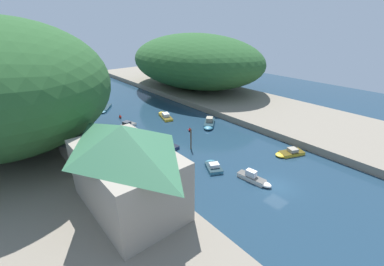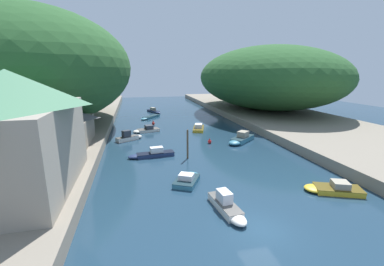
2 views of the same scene
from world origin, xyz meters
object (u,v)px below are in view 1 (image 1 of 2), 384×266
at_px(boathouse_shed, 86,142).
at_px(person_by_boathouse, 139,169).
at_px(boat_open_rowboat, 165,116).
at_px(waterfront_building, 126,166).
at_px(boat_small_dinghy, 213,166).
at_px(channel_buoy_far, 190,130).
at_px(boat_far_upstream, 289,153).
at_px(boat_far_right_bank, 209,124).
at_px(boat_white_cruiser, 164,151).
at_px(boat_red_skiff, 124,138).
at_px(person_on_quay, 155,185).
at_px(boat_navy_launch, 99,100).
at_px(boat_cabin_cruiser, 254,179).
at_px(channel_buoy_near, 120,117).
at_px(boat_near_quay, 125,126).
at_px(boat_mid_channel, 105,109).

xyz_separation_m(boathouse_shed, person_by_boathouse, (3.38, -9.29, -1.44)).
xyz_separation_m(boathouse_shed, boat_open_rowboat, (20.55, 9.88, -3.38)).
xyz_separation_m(waterfront_building, boat_small_dinghy, (13.96, 1.12, -5.91)).
bearing_deg(boathouse_shed, channel_buoy_far, 0.03).
bearing_deg(waterfront_building, boat_open_rowboat, 48.76).
bearing_deg(waterfront_building, boat_far_upstream, -8.49).
height_order(boat_far_right_bank, person_by_boathouse, person_by_boathouse).
distance_m(boat_white_cruiser, boat_red_skiff, 9.33).
relative_size(boathouse_shed, channel_buoy_far, 10.36).
bearing_deg(person_by_boathouse, person_on_quay, 174.02).
relative_size(boat_navy_launch, boat_white_cruiser, 0.98).
bearing_deg(waterfront_building, boat_cabin_cruiser, -17.50).
bearing_deg(boat_white_cruiser, channel_buoy_far, -70.57).
bearing_deg(waterfront_building, channel_buoy_near, 66.64).
relative_size(person_on_quay, person_by_boathouse, 1.00).
xyz_separation_m(boat_navy_launch, boat_near_quay, (-3.20, -21.67, -0.03)).
relative_size(boat_white_cruiser, channel_buoy_far, 7.01).
distance_m(boat_mid_channel, boat_far_upstream, 43.45).
height_order(waterfront_building, boat_navy_launch, waterfront_building).
height_order(boat_open_rowboat, boat_white_cruiser, boat_white_cruiser).
distance_m(boathouse_shed, boat_white_cruiser, 12.00).
distance_m(waterfront_building, boat_far_upstream, 27.23).
bearing_deg(boat_navy_launch, boat_cabin_cruiser, 68.02).
height_order(boat_mid_channel, boat_navy_launch, boat_navy_launch).
distance_m(boat_near_quay, boat_red_skiff, 6.07).
height_order(boat_small_dinghy, channel_buoy_far, boat_small_dinghy).
relative_size(boat_red_skiff, channel_buoy_near, 4.85).
xyz_separation_m(boat_far_upstream, channel_buoy_far, (-6.26, 17.82, -0.01)).
height_order(boathouse_shed, boat_open_rowboat, boathouse_shed).
xyz_separation_m(waterfront_building, person_by_boathouse, (3.67, 4.60, -3.95)).
distance_m(boat_far_upstream, person_on_quay, 23.34).
relative_size(boat_small_dinghy, channel_buoy_near, 4.80).
bearing_deg(boat_far_right_bank, boat_small_dinghy, 97.37).
bearing_deg(boat_far_right_bank, boat_near_quay, 11.97).
bearing_deg(boat_white_cruiser, boat_cabin_cruiser, -167.52).
distance_m(channel_buoy_near, person_on_quay, 31.08).
bearing_deg(boathouse_shed, boat_near_quay, 42.85).
xyz_separation_m(boathouse_shed, boat_navy_launch, (13.98, 31.67, -3.35)).
xyz_separation_m(waterfront_building, channel_buoy_far, (20.03, 13.90, -5.90)).
bearing_deg(boat_white_cruiser, waterfront_building, 125.39).
relative_size(boat_white_cruiser, boat_cabin_cruiser, 1.18).
height_order(waterfront_building, boat_far_upstream, waterfront_building).
bearing_deg(boathouse_shed, boat_red_skiff, 30.42).
bearing_deg(channel_buoy_near, boat_cabin_cruiser, -84.99).
bearing_deg(boat_navy_launch, boathouse_shed, 42.43).
height_order(boat_navy_launch, boat_far_right_bank, boat_far_right_bank).
relative_size(boathouse_shed, channel_buoy_near, 9.79).
relative_size(boat_cabin_cruiser, person_on_quay, 2.99).
height_order(boat_far_upstream, channel_buoy_near, boat_far_upstream).
distance_m(waterfront_building, boat_open_rowboat, 32.15).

